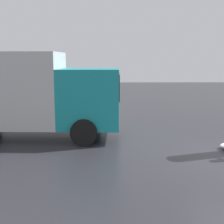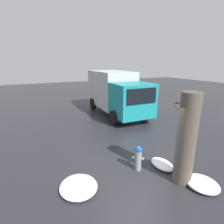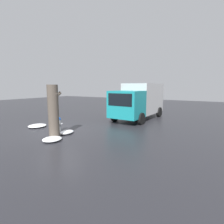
{
  "view_description": "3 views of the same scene",
  "coord_description": "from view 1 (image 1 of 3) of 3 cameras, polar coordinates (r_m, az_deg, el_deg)",
  "views": [
    {
      "loc": [
        3.82,
        8.64,
        2.84
      ],
      "look_at": [
        3.67,
        -2.02,
        1.03
      ],
      "focal_mm": 50.0,
      "sensor_mm": 36.0,
      "label": 1
    },
    {
      "loc": [
        -4.5,
        3.31,
        3.75
      ],
      "look_at": [
        3.86,
        -0.9,
        1.06
      ],
      "focal_mm": 28.0,
      "sensor_mm": 36.0,
      "label": 2
    },
    {
      "loc": [
        -7.59,
        -8.57,
        2.85
      ],
      "look_at": [
        3.91,
        -1.59,
        0.87
      ],
      "focal_mm": 28.0,
      "sensor_mm": 36.0,
      "label": 3
    }
  ],
  "objects": [
    {
      "name": "delivery_truck",
      "position": [
        11.75,
        -15.18,
        3.52
      ],
      "size": [
        6.44,
        2.82,
        3.09
      ],
      "rotation": [
        0.0,
        0.0,
        1.53
      ],
      "color": "teal",
      "rests_on": "ground_plane"
    }
  ]
}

